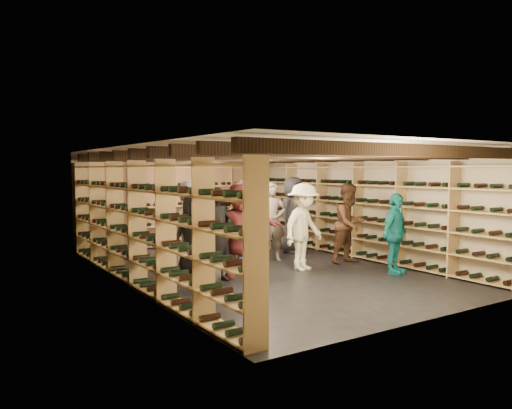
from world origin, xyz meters
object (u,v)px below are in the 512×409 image
object	(u,v)px
person_0	(193,236)
person_2	(226,234)
crate_loose	(259,245)
person_12	(293,215)
crate_stack_left	(210,250)
person_6	(248,219)
person_8	(350,223)
person_3	(304,227)
person_9	(190,223)
person_10	(198,233)
person_1	(219,235)
crate_stack_right	(249,246)
person_5	(240,230)
person_4	(395,234)
person_7	(272,222)

from	to	relation	value
person_0	person_2	world-z (taller)	person_0
crate_loose	person_12	size ratio (longest dim) A/B	0.27
crate_stack_left	person_2	world-z (taller)	person_2
person_0	person_6	bearing A→B (deg)	30.34
person_6	person_8	xyz separation A→B (m)	(1.58, -1.55, -0.06)
crate_stack_left	person_3	xyz separation A→B (m)	(1.16, -1.78, 0.61)
person_6	person_9	size ratio (longest dim) A/B	1.03
person_8	person_10	distance (m)	3.24
crate_loose	person_10	world-z (taller)	person_10
person_9	person_12	world-z (taller)	person_12
person_1	person_9	xyz separation A→B (m)	(0.27, 1.76, 0.04)
crate_stack_right	person_10	world-z (taller)	person_10
crate_stack_right	person_6	bearing A→B (deg)	-124.88
person_1	person_10	bearing A→B (deg)	62.09
person_5	person_12	bearing A→B (deg)	34.95
person_3	person_10	bearing A→B (deg)	132.56
person_1	person_4	bearing A→B (deg)	-42.91
person_1	person_4	xyz separation A→B (m)	(3.15, -1.23, -0.07)
person_9	person_2	bearing A→B (deg)	-75.08
crate_loose	person_12	bearing A→B (deg)	-68.18
person_6	crate_loose	bearing A→B (deg)	72.22
crate_loose	person_3	xyz separation A→B (m)	(-0.71, -2.70, 0.78)
person_12	person_4	bearing A→B (deg)	-109.25
person_7	crate_stack_right	bearing A→B (deg)	131.65
person_1	person_6	bearing A→B (deg)	23.40
crate_stack_left	person_2	bearing A→B (deg)	-101.04
person_3	person_6	world-z (taller)	person_6
person_3	person_6	size ratio (longest dim) A/B	0.95
crate_loose	person_9	world-z (taller)	person_9
crate_stack_left	person_9	bearing A→B (deg)	-175.11
crate_stack_left	person_7	size ratio (longest dim) A/B	0.31
person_0	person_1	bearing A→B (deg)	-68.97
person_7	person_0	bearing A→B (deg)	-142.92
person_0	person_1	world-z (taller)	person_1
person_10	person_6	bearing A→B (deg)	10.95
person_8	person_0	bearing A→B (deg)	166.95
crate_loose	person_8	distance (m)	2.81
person_1	person_8	xyz separation A→B (m)	(3.20, 0.07, 0.01)
person_3	person_5	world-z (taller)	person_5
person_9	person_8	bearing A→B (deg)	-29.07
person_4	person_7	xyz separation A→B (m)	(-1.19, 2.41, 0.09)
person_12	person_5	bearing A→B (deg)	-168.38
person_1	person_5	distance (m)	0.55
crate_stack_left	person_0	distance (m)	1.61
person_2	person_5	xyz separation A→B (m)	(-0.01, -0.55, 0.14)
crate_stack_right	crate_loose	xyz separation A→B (m)	(0.88, 0.91, -0.17)
person_2	person_12	size ratio (longest dim) A/B	0.82
crate_stack_left	crate_loose	xyz separation A→B (m)	(1.87, 0.91, -0.17)
person_0	person_5	bearing A→B (deg)	-30.28
person_3	person_12	size ratio (longest dim) A/B	0.95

